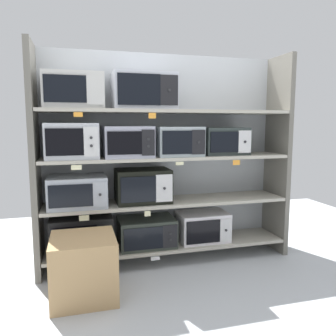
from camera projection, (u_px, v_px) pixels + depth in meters
The scene contains 29 objects.
ground at pixel (205, 315), 2.39m from camera, with size 6.33×6.00×0.02m, color #B2B7BC.
back_panel at pixel (162, 156), 3.44m from camera, with size 2.53×0.04×2.03m, color #9EA3A8.
upright_left at pixel (35, 162), 2.90m from camera, with size 0.05×0.43×2.03m, color #68645B.
upright_right at pixel (277, 155), 3.52m from camera, with size 0.05×0.43×2.03m, color #68645B.
shelf_0 at pixel (168, 245), 3.32m from camera, with size 2.33×0.43×0.03m, color #ADA899.
microwave_0 at pixel (82, 234), 3.08m from camera, with size 0.56×0.35×0.33m.
microwave_1 at pixel (147, 232), 3.24m from camera, with size 0.54×0.39×0.27m.
microwave_2 at pixel (202, 226), 3.39m from camera, with size 0.49×0.36×0.29m.
price_tag_0 at pixel (88, 266), 2.92m from camera, with size 0.06×0.00×0.03m, color beige.
price_tag_1 at pixel (155, 258), 3.07m from camera, with size 0.08×0.00×0.03m, color white.
shelf_1 at pixel (168, 202), 3.27m from camera, with size 2.33×0.43×0.03m, color #ADA899.
microwave_3 at pixel (77, 191), 3.02m from camera, with size 0.51×0.42×0.27m.
microwave_4 at pixel (143, 186), 3.18m from camera, with size 0.51×0.37×0.31m.
price_tag_2 at pixel (84, 218), 2.86m from camera, with size 0.08×0.00×0.05m, color beige.
price_tag_3 at pixel (147, 214), 3.00m from camera, with size 0.05×0.00×0.05m, color beige.
shelf_2 at pixel (168, 157), 3.21m from camera, with size 2.33×0.43×0.03m, color #ADA899.
microwave_5 at pixel (72, 141), 2.96m from camera, with size 0.45×0.42×0.31m.
microwave_6 at pixel (127, 142), 3.09m from camera, with size 0.44×0.44×0.28m.
microwave_7 at pixel (177, 141), 3.21m from camera, with size 0.43×0.43×0.28m.
microwave_8 at pixel (223, 141), 3.34m from camera, with size 0.45×0.34×0.27m.
price_tag_4 at pixel (76, 167), 2.79m from camera, with size 0.09×0.00×0.04m, color beige.
price_tag_5 at pixel (180, 163), 3.02m from camera, with size 0.07×0.00×0.03m, color beige.
price_tag_6 at pixel (236, 163), 3.17m from camera, with size 0.07×0.00×0.05m, color orange.
shelf_3 at pixel (168, 112), 3.16m from camera, with size 2.33×0.43×0.03m, color #ADA899.
microwave_9 at pixel (74, 91), 2.91m from camera, with size 0.51×0.38×0.31m.
microwave_10 at pixel (144, 92), 3.07m from camera, with size 0.57×0.38×0.33m.
price_tag_7 at pixel (78, 114), 2.74m from camera, with size 0.07×0.00×0.04m, color orange.
price_tag_8 at pixel (152, 116), 2.90m from camera, with size 0.07×0.00×0.05m, color orange.
shipping_carton at pixel (84, 267), 2.59m from camera, with size 0.49×0.49×0.48m, color tan.
Camera 1 is at (-0.84, -3.09, 1.34)m, focal length 35.87 mm.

